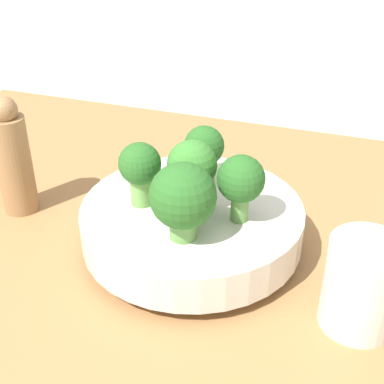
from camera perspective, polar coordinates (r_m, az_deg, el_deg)
ground_plane at (r=0.70m, az=2.73°, el=-8.28°), size 6.00×6.00×0.00m
table at (r=0.69m, az=2.77°, el=-6.97°), size 1.19×0.76×0.04m
bowl at (r=0.65m, az=0.00°, el=-3.40°), size 0.27×0.27×0.06m
broccoli_floret_back at (r=0.67m, az=1.29°, el=4.51°), size 0.05×0.05×0.08m
broccoli_floret_left at (r=0.62m, az=-5.57°, el=2.56°), size 0.05×0.05×0.08m
broccoli_floret_center at (r=0.61m, az=0.00°, el=2.63°), size 0.06×0.06×0.08m
broccoli_floret_right at (r=0.59m, az=5.24°, el=1.16°), size 0.05×0.05×0.08m
broccoli_floret_front at (r=0.56m, az=-0.98°, el=-0.61°), size 0.07×0.07×0.09m
cup at (r=0.56m, az=17.73°, el=-9.40°), size 0.08×0.08×0.10m
pepper_mill at (r=0.74m, az=-18.54°, el=3.39°), size 0.05×0.05×0.16m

